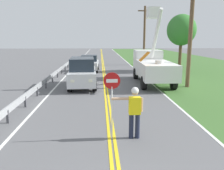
% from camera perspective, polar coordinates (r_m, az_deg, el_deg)
% --- Properties ---
extents(grass_verge_right, '(16.00, 110.00, 0.01)m').
position_cam_1_polar(grass_verge_right, '(25.97, 24.59, 2.77)').
color(grass_verge_right, '#3D662D').
rests_on(grass_verge_right, ground).
extents(centerline_yellow_left, '(0.11, 110.00, 0.01)m').
position_cam_1_polar(centerline_yellow_left, '(23.04, -2.20, 2.83)').
color(centerline_yellow_left, yellow).
rests_on(centerline_yellow_left, ground).
extents(centerline_yellow_right, '(0.11, 110.00, 0.01)m').
position_cam_1_polar(centerline_yellow_right, '(23.04, -1.75, 2.83)').
color(centerline_yellow_right, yellow).
rests_on(centerline_yellow_right, ground).
extents(edge_line_right, '(0.12, 110.00, 0.01)m').
position_cam_1_polar(edge_line_right, '(23.38, 6.89, 2.88)').
color(edge_line_right, silver).
rests_on(edge_line_right, ground).
extents(edge_line_left, '(0.12, 110.00, 0.01)m').
position_cam_1_polar(edge_line_left, '(23.26, -10.89, 2.71)').
color(edge_line_left, silver).
rests_on(edge_line_left, ground).
extents(flagger_worker, '(1.09, 0.25, 1.83)m').
position_cam_1_polar(flagger_worker, '(8.01, 5.52, -5.99)').
color(flagger_worker, '#1E2338').
rests_on(flagger_worker, ground).
extents(stop_sign_paddle, '(0.56, 0.04, 2.33)m').
position_cam_1_polar(stop_sign_paddle, '(7.76, -0.02, -1.43)').
color(stop_sign_paddle, silver).
rests_on(stop_sign_paddle, ground).
extents(utility_bucket_truck, '(2.80, 6.86, 5.73)m').
position_cam_1_polar(utility_bucket_truck, '(18.37, 9.79, 4.95)').
color(utility_bucket_truck, white).
rests_on(utility_bucket_truck, ground).
extents(oncoming_suv_nearest, '(2.08, 4.68, 2.10)m').
position_cam_1_polar(oncoming_suv_nearest, '(16.64, -7.29, 3.11)').
color(oncoming_suv_nearest, silver).
rests_on(oncoming_suv_nearest, ground).
extents(oncoming_sedan_second, '(2.00, 4.15, 1.70)m').
position_cam_1_polar(oncoming_sedan_second, '(24.75, -5.63, 5.30)').
color(oncoming_sedan_second, silver).
rests_on(oncoming_sedan_second, ground).
extents(utility_pole_near, '(1.80, 0.28, 8.95)m').
position_cam_1_polar(utility_pole_near, '(17.28, 18.97, 14.87)').
color(utility_pole_near, brown).
rests_on(utility_pole_near, ground).
extents(utility_pole_mid, '(1.80, 0.28, 7.50)m').
position_cam_1_polar(utility_pole_mid, '(31.12, 7.98, 12.20)').
color(utility_pole_mid, brown).
rests_on(utility_pole_mid, ground).
extents(guardrail_left_shoulder, '(0.10, 32.00, 0.71)m').
position_cam_1_polar(guardrail_left_shoulder, '(20.14, -13.87, 2.74)').
color(guardrail_left_shoulder, '#9EA0A3').
rests_on(guardrail_left_shoulder, ground).
extents(roadside_tree_verge, '(3.00, 3.00, 5.90)m').
position_cam_1_polar(roadside_tree_verge, '(25.70, 16.74, 12.79)').
color(roadside_tree_verge, brown).
rests_on(roadside_tree_verge, ground).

